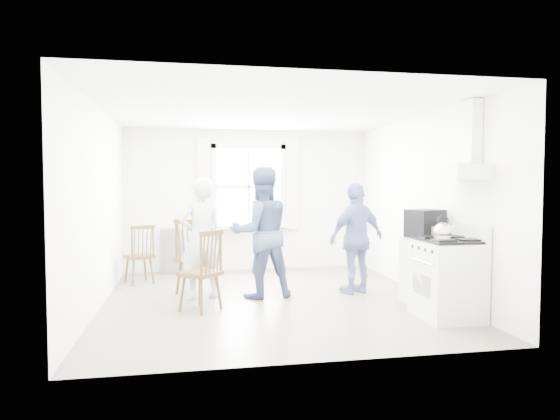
{
  "coord_description": "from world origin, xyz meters",
  "views": [
    {
      "loc": [
        -1.13,
        -6.76,
        1.6
      ],
      "look_at": [
        0.17,
        0.2,
        1.23
      ],
      "focal_mm": 32.0,
      "sensor_mm": 36.0,
      "label": 1
    }
  ],
  "objects_px": {
    "windsor_chair_c": "(207,262)",
    "person_right": "(357,238)",
    "windsor_chair_b": "(191,248)",
    "person_mid": "(261,233)",
    "low_cabinet": "(425,271)",
    "gas_stove": "(447,278)",
    "windsor_chair_a": "(141,248)",
    "person_left": "(201,238)",
    "stereo_stack": "(425,224)"
  },
  "relations": [
    {
      "from": "windsor_chair_b",
      "to": "person_mid",
      "type": "xyz_separation_m",
      "value": [
        0.97,
        -0.36,
        0.24
      ]
    },
    {
      "from": "gas_stove",
      "to": "person_mid",
      "type": "relative_size",
      "value": 0.61
    },
    {
      "from": "windsor_chair_b",
      "to": "person_right",
      "type": "distance_m",
      "value": 2.41
    },
    {
      "from": "windsor_chair_a",
      "to": "person_left",
      "type": "xyz_separation_m",
      "value": [
        0.91,
        -1.17,
        0.26
      ]
    },
    {
      "from": "windsor_chair_c",
      "to": "person_mid",
      "type": "height_order",
      "value": "person_mid"
    },
    {
      "from": "low_cabinet",
      "to": "stereo_stack",
      "type": "bearing_deg",
      "value": -125.79
    },
    {
      "from": "windsor_chair_b",
      "to": "windsor_chair_c",
      "type": "height_order",
      "value": "windsor_chair_b"
    },
    {
      "from": "gas_stove",
      "to": "person_mid",
      "type": "height_order",
      "value": "person_mid"
    },
    {
      "from": "windsor_chair_b",
      "to": "windsor_chair_c",
      "type": "xyz_separation_m",
      "value": [
        0.19,
        -1.02,
        -0.04
      ]
    },
    {
      "from": "windsor_chair_a",
      "to": "windsor_chair_b",
      "type": "distance_m",
      "value": 1.17
    },
    {
      "from": "person_mid",
      "to": "windsor_chair_a",
      "type": "bearing_deg",
      "value": -44.44
    },
    {
      "from": "gas_stove",
      "to": "person_right",
      "type": "xyz_separation_m",
      "value": [
        -0.61,
        1.51,
        0.32
      ]
    },
    {
      "from": "gas_stove",
      "to": "windsor_chair_a",
      "type": "xyz_separation_m",
      "value": [
        -3.76,
        2.74,
        0.1
      ]
    },
    {
      "from": "gas_stove",
      "to": "stereo_stack",
      "type": "height_order",
      "value": "stereo_stack"
    },
    {
      "from": "low_cabinet",
      "to": "person_right",
      "type": "height_order",
      "value": "person_right"
    },
    {
      "from": "low_cabinet",
      "to": "gas_stove",
      "type": "bearing_deg",
      "value": -95.68
    },
    {
      "from": "windsor_chair_c",
      "to": "person_right",
      "type": "relative_size",
      "value": 0.64
    },
    {
      "from": "gas_stove",
      "to": "person_left",
      "type": "relative_size",
      "value": 0.66
    },
    {
      "from": "low_cabinet",
      "to": "stereo_stack",
      "type": "distance_m",
      "value": 0.64
    },
    {
      "from": "gas_stove",
      "to": "windsor_chair_c",
      "type": "xyz_separation_m",
      "value": [
        -2.8,
        0.84,
        0.15
      ]
    },
    {
      "from": "windsor_chair_a",
      "to": "person_right",
      "type": "relative_size",
      "value": 0.59
    },
    {
      "from": "windsor_chair_c",
      "to": "low_cabinet",
      "type": "bearing_deg",
      "value": -2.77
    },
    {
      "from": "gas_stove",
      "to": "windsor_chair_b",
      "type": "distance_m",
      "value": 3.53
    },
    {
      "from": "person_mid",
      "to": "gas_stove",
      "type": "bearing_deg",
      "value": 134.06
    },
    {
      "from": "person_mid",
      "to": "windsor_chair_b",
      "type": "bearing_deg",
      "value": -29.3
    },
    {
      "from": "gas_stove",
      "to": "person_right",
      "type": "height_order",
      "value": "person_right"
    },
    {
      "from": "windsor_chair_a",
      "to": "person_mid",
      "type": "xyz_separation_m",
      "value": [
        1.74,
        -1.23,
        0.33
      ]
    },
    {
      "from": "stereo_stack",
      "to": "person_left",
      "type": "bearing_deg",
      "value": 162.2
    },
    {
      "from": "gas_stove",
      "to": "person_mid",
      "type": "bearing_deg",
      "value": 143.25
    },
    {
      "from": "low_cabinet",
      "to": "person_right",
      "type": "distance_m",
      "value": 1.12
    },
    {
      "from": "person_left",
      "to": "windsor_chair_b",
      "type": "bearing_deg",
      "value": -80.38
    },
    {
      "from": "windsor_chair_a",
      "to": "windsor_chair_c",
      "type": "xyz_separation_m",
      "value": [
        0.96,
        -1.9,
        0.05
      ]
    },
    {
      "from": "windsor_chair_c",
      "to": "person_mid",
      "type": "xyz_separation_m",
      "value": [
        0.78,
        0.67,
        0.29
      ]
    },
    {
      "from": "gas_stove",
      "to": "person_right",
      "type": "bearing_deg",
      "value": 111.84
    },
    {
      "from": "stereo_stack",
      "to": "person_mid",
      "type": "distance_m",
      "value": 2.23
    },
    {
      "from": "gas_stove",
      "to": "stereo_stack",
      "type": "bearing_deg",
      "value": 87.51
    },
    {
      "from": "stereo_stack",
      "to": "gas_stove",
      "type": "bearing_deg",
      "value": -92.49
    },
    {
      "from": "windsor_chair_b",
      "to": "person_left",
      "type": "xyz_separation_m",
      "value": [
        0.14,
        -0.3,
        0.17
      ]
    },
    {
      "from": "windsor_chair_b",
      "to": "person_left",
      "type": "height_order",
      "value": "person_left"
    },
    {
      "from": "gas_stove",
      "to": "windsor_chair_c",
      "type": "bearing_deg",
      "value": 163.32
    },
    {
      "from": "person_right",
      "to": "gas_stove",
      "type": "bearing_deg",
      "value": 90.61
    },
    {
      "from": "low_cabinet",
      "to": "windsor_chair_c",
      "type": "distance_m",
      "value": 2.88
    },
    {
      "from": "stereo_stack",
      "to": "person_mid",
      "type": "bearing_deg",
      "value": 157.09
    },
    {
      "from": "stereo_stack",
      "to": "windsor_chair_b",
      "type": "distance_m",
      "value": 3.28
    },
    {
      "from": "windsor_chair_b",
      "to": "person_mid",
      "type": "bearing_deg",
      "value": -20.11
    },
    {
      "from": "person_right",
      "to": "windsor_chair_c",
      "type": "bearing_deg",
      "value": -4.14
    },
    {
      "from": "windsor_chair_b",
      "to": "low_cabinet",
      "type": "bearing_deg",
      "value": -20.81
    },
    {
      "from": "low_cabinet",
      "to": "windsor_chair_a",
      "type": "height_order",
      "value": "windsor_chair_a"
    },
    {
      "from": "gas_stove",
      "to": "stereo_stack",
      "type": "relative_size",
      "value": 2.22
    },
    {
      "from": "stereo_stack",
      "to": "person_left",
      "type": "distance_m",
      "value": 3.03
    }
  ]
}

